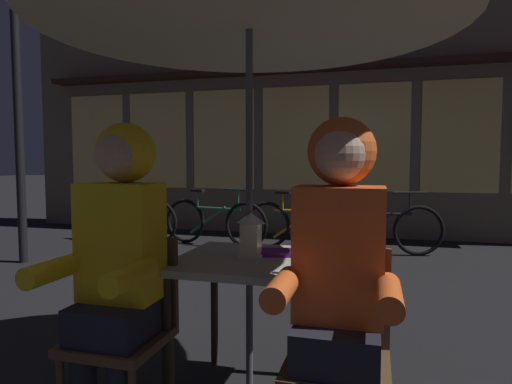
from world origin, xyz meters
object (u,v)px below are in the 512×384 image
at_px(bicycle_nearest, 128,219).
at_px(bicycle_third, 303,225).
at_px(chair_left, 127,322).
at_px(bicycle_second, 214,222).
at_px(chair_right, 339,345).
at_px(bicycle_fourth, 378,229).
at_px(book, 281,253).
at_px(person_left_hooded, 118,248).
at_px(lantern, 251,234).
at_px(person_right_hooded, 339,261).
at_px(cafe_table, 249,277).
at_px(street_lamp, 15,34).

bearing_deg(bicycle_nearest, bicycle_third, 2.07).
xyz_separation_m(chair_left, bicycle_second, (-1.17, 4.20, -0.14)).
height_order(chair_left, bicycle_third, chair_left).
distance_m(chair_right, bicycle_fourth, 4.13).
bearing_deg(book, bicycle_nearest, 118.80).
distance_m(person_left_hooded, bicycle_second, 4.44).
height_order(lantern, person_right_hooded, person_right_hooded).
bearing_deg(chair_right, cafe_table, 142.45).
xyz_separation_m(chair_right, person_right_hooded, (0.00, -0.06, 0.36)).
relative_size(lantern, bicycle_fourth, 0.14).
relative_size(chair_left, bicycle_second, 0.52).
bearing_deg(bicycle_fourth, chair_right, -92.46).
xyz_separation_m(chair_left, person_left_hooded, (-0.00, -0.06, 0.36)).
relative_size(lantern, person_left_hooded, 0.17).
distance_m(person_right_hooded, bicycle_fourth, 4.21).
relative_size(person_right_hooded, street_lamp, 0.36).
height_order(person_right_hooded, book, person_right_hooded).
distance_m(cafe_table, person_right_hooded, 0.67).
relative_size(cafe_table, bicycle_second, 0.44).
height_order(lantern, bicycle_third, lantern).
bearing_deg(bicycle_fourth, street_lamp, -159.64).
bearing_deg(chair_right, bicycle_fourth, 87.54).
distance_m(person_left_hooded, street_lamp, 4.42).
bearing_deg(person_right_hooded, book, 122.90).
xyz_separation_m(lantern, bicycle_nearest, (-3.03, 3.75, -0.51)).
relative_size(cafe_table, chair_right, 0.85).
distance_m(chair_left, bicycle_fourth, 4.28).
distance_m(chair_left, person_left_hooded, 0.36).
bearing_deg(person_left_hooded, book, 40.22).
distance_m(lantern, book, 0.20).
xyz_separation_m(chair_left, street_lamp, (-3.02, 2.57, 2.23)).
distance_m(lantern, bicycle_nearest, 4.85).
xyz_separation_m(lantern, street_lamp, (-3.52, 2.22, 1.85)).
relative_size(chair_right, bicycle_third, 0.52).
height_order(street_lamp, book, street_lamp).
distance_m(bicycle_nearest, bicycle_third, 2.67).
bearing_deg(bicycle_nearest, cafe_table, -51.11).
height_order(chair_right, bicycle_second, chair_right).
xyz_separation_m(person_right_hooded, bicycle_second, (-2.13, 4.26, -0.50)).
bearing_deg(lantern, bicycle_nearest, 128.91).
relative_size(chair_left, bicycle_fourth, 0.53).
bearing_deg(lantern, street_lamp, 147.77).
bearing_deg(street_lamp, cafe_table, -32.19).
distance_m(lantern, bicycle_third, 3.90).
relative_size(chair_right, bicycle_fourth, 0.53).
xyz_separation_m(lantern, bicycle_third, (-0.36, 3.85, -0.51)).
height_order(cafe_table, chair_right, chair_right).
bearing_deg(chair_right, person_right_hooded, -90.00).
bearing_deg(chair_left, bicycle_fourth, 74.56).
relative_size(chair_right, book, 4.35).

